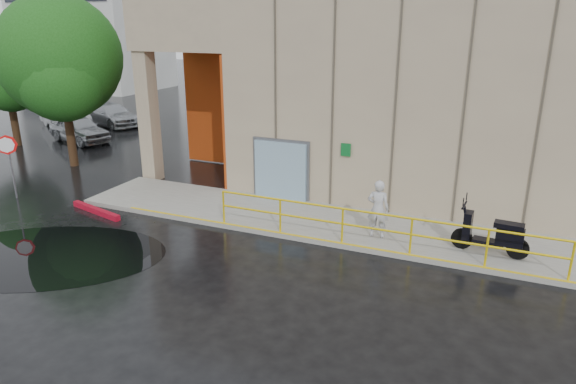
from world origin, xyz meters
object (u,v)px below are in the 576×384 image
at_px(stop_sign, 8,152).
at_px(tree_far, 6,72).
at_px(car_a, 79,129).
at_px(car_b, 65,116).
at_px(tree_near, 60,62).
at_px(person, 378,209).
at_px(scooter, 493,223).
at_px(red_curb, 96,211).
at_px(car_c, 111,114).

xyz_separation_m(stop_sign, tree_far, (-6.66, 5.81, 1.94)).
xyz_separation_m(car_a, car_b, (-3.50, 2.50, 0.02)).
bearing_deg(tree_near, car_a, 130.97).
xyz_separation_m(person, scooter, (3.06, 0.06, 0.03)).
distance_m(stop_sign, car_b, 13.04).
distance_m(red_curb, tree_near, 7.69).
relative_size(car_a, tree_near, 0.56).
distance_m(tree_near, tree_far, 5.84).
relative_size(car_a, tree_far, 0.69).
height_order(red_curb, car_c, car_c).
relative_size(person, car_a, 0.43).
xyz_separation_m(person, car_a, (-17.31, 6.41, -0.32)).
xyz_separation_m(stop_sign, car_b, (-7.97, 10.27, -1.01)).
relative_size(scooter, car_a, 0.50).
height_order(scooter, car_a, scooter).
bearing_deg(scooter, red_curb, -168.05).
height_order(scooter, car_c, scooter).
distance_m(person, car_a, 18.46).
bearing_deg(scooter, tree_near, 176.54).
distance_m(person, car_c, 21.55).
distance_m(car_a, tree_far, 4.17).
height_order(stop_sign, car_b, stop_sign).
xyz_separation_m(person, car_c, (-18.80, 10.54, -0.35)).
bearing_deg(red_curb, tree_far, 150.55).
distance_m(person, scooter, 3.06).
height_order(person, car_c, person).
height_order(person, tree_near, tree_near).
xyz_separation_m(scooter, tree_far, (-22.55, 4.39, 2.62)).
xyz_separation_m(stop_sign, red_curb, (3.73, -0.05, -1.62)).
distance_m(car_c, tree_near, 10.01).
xyz_separation_m(car_a, car_c, (-1.49, 4.13, -0.03)).
bearing_deg(red_curb, tree_near, 140.62).
bearing_deg(red_curb, person, 8.84).
relative_size(person, stop_sign, 0.74).
xyz_separation_m(person, stop_sign, (-12.83, -1.37, 0.70)).
relative_size(car_b, tree_near, 0.59).
bearing_deg(car_b, car_a, -103.28).
distance_m(car_c, tree_far, 6.82).
bearing_deg(person, red_curb, 6.86).
bearing_deg(tree_near, scooter, -8.50).
distance_m(car_b, car_c, 2.59).
height_order(person, scooter, person).
bearing_deg(car_c, car_b, 148.44).
height_order(scooter, car_b, scooter).
relative_size(red_curb, tree_far, 0.41).
relative_size(stop_sign, car_b, 0.55).
relative_size(person, scooter, 0.85).
xyz_separation_m(car_c, tree_far, (-0.70, -6.09, 3.00)).
distance_m(scooter, car_a, 21.34).
distance_m(person, car_b, 22.63).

